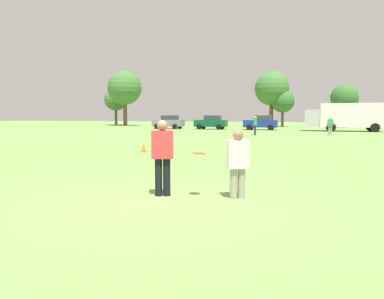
{
  "coord_description": "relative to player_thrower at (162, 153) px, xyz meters",
  "views": [
    {
      "loc": [
        2.98,
        -6.64,
        1.8
      ],
      "look_at": [
        0.51,
        1.21,
        0.99
      ],
      "focal_mm": 32.34,
      "sensor_mm": 36.0,
      "label": 1
    }
  ],
  "objects": [
    {
      "name": "traffic_cone",
      "position": [
        -4.5,
        8.45,
        -0.73
      ],
      "size": [
        0.32,
        0.32,
        0.48
      ],
      "color": "#D8590C",
      "rests_on": "ground"
    },
    {
      "name": "frisbee",
      "position": [
        0.82,
        0.1,
        0.02
      ],
      "size": [
        0.27,
        0.27,
        0.06
      ],
      "color": "#E54C33"
    },
    {
      "name": "tree_east_birch",
      "position": [
        0.07,
        50.2,
        3.1
      ],
      "size": [
        3.63,
        3.63,
        5.9
      ],
      "color": "brown",
      "rests_on": "ground"
    },
    {
      "name": "player_thrower",
      "position": [
        0.0,
        0.0,
        0.0
      ],
      "size": [
        0.54,
        0.41,
        1.7
      ],
      "color": "black",
      "rests_on": "ground"
    },
    {
      "name": "parked_car_mid_left",
      "position": [
        -8.39,
        37.3,
        -0.03
      ],
      "size": [
        4.21,
        2.24,
        1.82
      ],
      "color": "#0C4C2D",
      "rests_on": "ground"
    },
    {
      "name": "parked_car_near_left",
      "position": [
        -14.37,
        37.19,
        -0.03
      ],
      "size": [
        4.21,
        2.24,
        1.82
      ],
      "color": "slate",
      "rests_on": "ground"
    },
    {
      "name": "parked_car_center",
      "position": [
        -1.87,
        37.15,
        -0.03
      ],
      "size": [
        4.21,
        2.24,
        1.82
      ],
      "color": "navy",
      "rests_on": "ground"
    },
    {
      "name": "tree_east_oak",
      "position": [
        8.99,
        49.12,
        3.48
      ],
      "size": [
        3.97,
        3.97,
        6.45
      ],
      "color": "brown",
      "rests_on": "ground"
    },
    {
      "name": "box_truck",
      "position": [
        7.8,
        36.01,
        0.79
      ],
      "size": [
        8.52,
        3.06,
        3.18
      ],
      "color": "white",
      "rests_on": "ground"
    },
    {
      "name": "tree_center_elm",
      "position": [
        -1.72,
        50.5,
        5.17
      ],
      "size": [
        5.48,
        5.48,
        8.9
      ],
      "color": "brown",
      "rests_on": "ground"
    },
    {
      "name": "bystander_far_jogger",
      "position": [
        5.48,
        26.62,
        -0.0
      ],
      "size": [
        0.49,
        0.32,
        1.69
      ],
      "color": "gray",
      "rests_on": "ground"
    },
    {
      "name": "tree_west_oak",
      "position": [
        -31.41,
        52.75,
        3.93
      ],
      "size": [
        4.38,
        4.38,
        7.11
      ],
      "color": "brown",
      "rests_on": "ground"
    },
    {
      "name": "tree_west_maple",
      "position": [
        -26.67,
        47.67,
        5.63
      ],
      "size": [
        5.9,
        5.9,
        9.58
      ],
      "color": "brown",
      "rests_on": "ground"
    },
    {
      "name": "ground_plane",
      "position": [
        -0.06,
        -0.45,
        -0.96
      ],
      "size": [
        186.13,
        186.13,
        0.0
      ],
      "primitive_type": "plane",
      "color": "#6B9347"
    },
    {
      "name": "player_defender",
      "position": [
        1.65,
        0.26,
        -0.13
      ],
      "size": [
        0.54,
        0.45,
        1.5
      ],
      "color": "gray",
      "rests_on": "ground"
    },
    {
      "name": "bystander_sideline_watcher",
      "position": [
        -1.12,
        25.29,
        0.03
      ],
      "size": [
        0.36,
        0.52,
        1.74
      ],
      "color": "#1E234C",
      "rests_on": "ground"
    }
  ]
}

